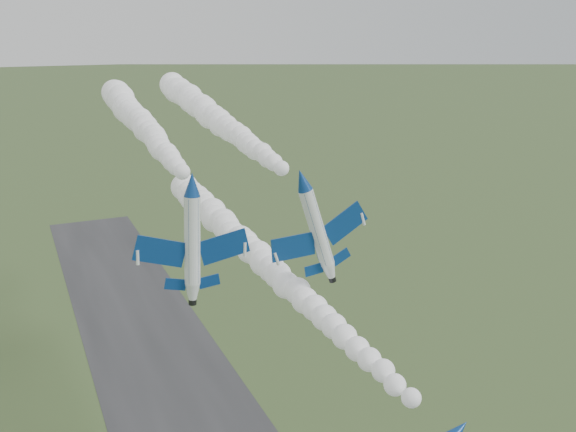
% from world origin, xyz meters
% --- Properties ---
extents(jet_lead, '(5.93, 13.20, 9.39)m').
position_xyz_m(jet_lead, '(9.73, -9.00, 28.56)').
color(jet_lead, white).
extents(smoke_trail_jet_lead, '(12.24, 69.04, 4.71)m').
position_xyz_m(smoke_trail_jet_lead, '(7.59, 28.95, 30.73)').
color(smoke_trail_jet_lead, white).
extents(jet_pair_left, '(12.05, 14.39, 3.56)m').
position_xyz_m(jet_pair_left, '(-4.37, 17.09, 44.63)').
color(jet_pair_left, white).
extents(smoke_trail_jet_pair_left, '(10.83, 68.49, 5.18)m').
position_xyz_m(smoke_trail_jet_pair_left, '(-2.17, 54.98, 45.92)').
color(smoke_trail_jet_pair_left, white).
extents(jet_pair_right, '(11.31, 14.22, 4.57)m').
position_xyz_m(jet_pair_right, '(7.66, 16.57, 44.03)').
color(jet_pair_right, white).
extents(smoke_trail_jet_pair_right, '(7.22, 69.19, 5.15)m').
position_xyz_m(smoke_trail_jet_pair_right, '(9.60, 54.80, 45.92)').
color(smoke_trail_jet_pair_right, white).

